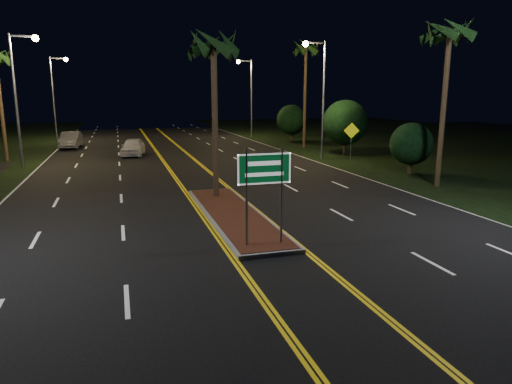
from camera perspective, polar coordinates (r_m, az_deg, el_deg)
name	(u,v)px	position (r m, az deg, el deg)	size (l,w,h in m)	color
ground	(295,280)	(12.94, 4.86, -10.91)	(120.00, 120.00, 0.00)	black
grass_right	(487,147)	(50.12, 26.88, 5.03)	(40.00, 110.00, 0.01)	black
median_island	(234,215)	(19.24, -2.82, -2.86)	(2.25, 10.25, 0.17)	gray
highway_sign	(264,178)	(14.78, 1.04, 1.79)	(1.80, 0.08, 3.20)	gray
streetlight_left_mid	(20,85)	(35.59, -27.37, 11.76)	(1.91, 0.44, 9.00)	gray
streetlight_left_far	(56,89)	(55.39, -23.70, 11.74)	(1.91, 0.44, 9.00)	gray
streetlight_right_mid	(319,86)	(36.33, 7.92, 12.95)	(1.91, 0.44, 9.00)	gray
streetlight_right_far	(248,89)	(55.15, -0.96, 12.73)	(1.91, 0.44, 9.00)	gray
palm_median	(214,45)	(22.12, -5.33, 17.83)	(2.40, 2.40, 8.30)	#382819
palm_right_near	(450,33)	(27.21, 23.08, 17.86)	(2.40, 2.40, 9.30)	#382819
palm_right_far	(306,49)	(44.72, 6.27, 17.29)	(2.40, 2.40, 10.30)	#382819
shrub_near	(411,144)	(30.98, 18.84, 5.71)	(2.70, 2.70, 3.30)	#382819
shrub_mid	(345,122)	(39.68, 11.08, 8.53)	(3.78, 3.78, 4.62)	#382819
shrub_far	(292,120)	(50.54, 4.46, 8.99)	(3.24, 3.24, 3.96)	#382819
car_near	(133,145)	(39.85, -15.14, 5.64)	(2.19, 5.10, 1.70)	white
car_far	(71,139)	(47.58, -22.15, 6.21)	(2.29, 5.35, 1.78)	#9799A0
warning_sign	(351,135)	(36.54, 11.84, 6.94)	(1.18, 0.35, 2.90)	gray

